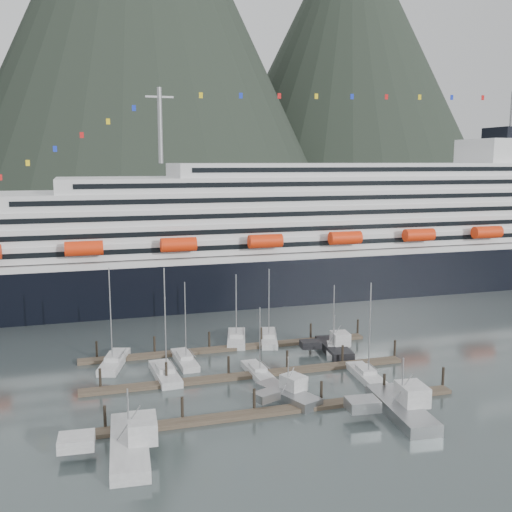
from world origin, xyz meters
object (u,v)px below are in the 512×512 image
object	(u,v)px
sailboat_h	(366,375)
trawler_e	(333,347)
trawler_b	(287,393)
cruise_ship	(330,240)
trawler_a	(128,444)
sailboat_b	(185,360)
sailboat_f	(236,339)
sailboat_e	(114,362)
sailboat_d	(333,349)
sailboat_a	(165,374)
sailboat_g	(269,338)
sailboat_c	(258,373)
trawler_d	(400,407)

from	to	relation	value
sailboat_h	trawler_e	size ratio (longest dim) A/B	1.36
sailboat_h	trawler_b	bearing A→B (deg)	111.61
cruise_ship	trawler_a	distance (m)	89.03
sailboat_b	sailboat_f	size ratio (longest dim) A/B	1.07
trawler_e	sailboat_e	bearing A→B (deg)	89.75
sailboat_d	trawler_b	size ratio (longest dim) A/B	1.13
trawler_a	sailboat_a	bearing A→B (deg)	-14.43
sailboat_d	trawler_a	size ratio (longest dim) A/B	0.80
sailboat_b	trawler_a	bearing A→B (deg)	155.51
sailboat_b	sailboat_g	size ratio (longest dim) A/B	1.00
sailboat_c	sailboat_g	bearing A→B (deg)	-25.37
cruise_ship	sailboat_d	size ratio (longest dim) A/B	18.05
sailboat_g	trawler_b	distance (m)	25.87
sailboat_d	sailboat_f	xyz separation A→B (m)	(-13.68, 9.79, 0.04)
sailboat_b	trawler_d	bearing A→B (deg)	-142.70
sailboat_d	sailboat_e	bearing A→B (deg)	104.44
sailboat_g	trawler_b	xyz separation A→B (m)	(-5.60, -25.25, 0.42)
cruise_ship	sailboat_b	distance (m)	62.20
trawler_b	trawler_d	size ratio (longest dim) A/B	0.75
sailboat_a	sailboat_b	bearing A→B (deg)	-39.22
trawler_b	trawler_e	xyz separation A→B (m)	(13.85, 16.42, 0.04)
sailboat_c	trawler_a	xyz separation A→B (m)	(-20.13, -18.22, 0.58)
sailboat_b	sailboat_g	bearing A→B (deg)	-68.00
sailboat_e	sailboat_f	size ratio (longest dim) A/B	1.26
sailboat_f	sailboat_g	world-z (taller)	sailboat_g
sailboat_d	trawler_a	distance (m)	43.17
sailboat_a	sailboat_e	size ratio (longest dim) A/B	1.06
trawler_e	sailboat_d	bearing A→B (deg)	5.01
trawler_b	sailboat_b	bearing A→B (deg)	7.51
sailboat_c	sailboat_f	distance (m)	16.80
sailboat_h	sailboat_f	bearing A→B (deg)	35.34
sailboat_b	trawler_e	size ratio (longest dim) A/B	1.24
sailboat_c	sailboat_d	world-z (taller)	sailboat_d
sailboat_d	trawler_b	xyz separation A→B (m)	(-13.85, -16.67, 0.45)
trawler_d	trawler_a	bearing A→B (deg)	95.34
sailboat_c	trawler_d	distance (m)	22.23
sailboat_c	trawler_a	size ratio (longest dim) A/B	0.74
sailboat_a	sailboat_f	distance (m)	19.80
sailboat_b	sailboat_d	distance (m)	24.21
cruise_ship	trawler_e	bearing A→B (deg)	-112.82
cruise_ship	sailboat_f	world-z (taller)	cruise_ship
sailboat_f	sailboat_b	bearing A→B (deg)	144.13
sailboat_h	trawler_a	xyz separation A→B (m)	(-34.61, -12.59, 0.54)
sailboat_h	trawler_b	distance (m)	14.02
sailboat_e	sailboat_f	xyz separation A→B (m)	(21.00, 6.19, -0.01)
sailboat_e	sailboat_a	bearing A→B (deg)	-121.92
sailboat_a	sailboat_e	xyz separation A→B (m)	(-6.70, 7.50, -0.02)
trawler_a	trawler_d	size ratio (longest dim) A/B	1.06
sailboat_e	trawler_e	world-z (taller)	sailboat_e
sailboat_a	trawler_e	world-z (taller)	sailboat_a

